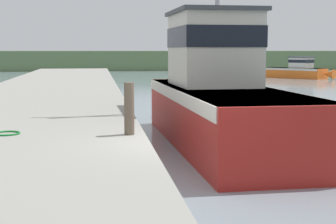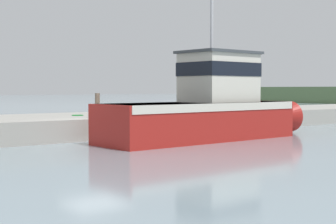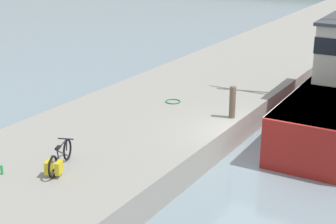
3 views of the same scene
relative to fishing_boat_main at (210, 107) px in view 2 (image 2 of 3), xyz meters
name	(u,v)px [view 2 (image 2 of 3)]	position (x,y,z in m)	size (l,w,h in m)	color
ground_plane	(95,144)	(-1.56, -4.90, -1.44)	(320.00, 320.00, 0.00)	gray
dock_pier	(51,126)	(-5.64, -4.90, -0.97)	(6.25, 80.00, 0.95)	gray
fishing_boat_main	(210,107)	(0.00, 0.00, 0.00)	(3.12, 11.25, 9.63)	maroon
mooring_post	(97,106)	(-2.86, -4.03, 0.06)	(0.21, 0.21, 1.11)	brown
hose_coil	(78,115)	(-5.44, -3.62, -0.48)	(0.57, 0.57, 0.04)	#197A2D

